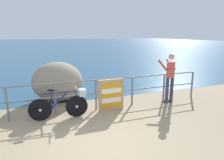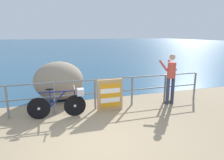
{
  "view_description": "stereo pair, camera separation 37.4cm",
  "coord_description": "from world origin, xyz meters",
  "px_view_note": "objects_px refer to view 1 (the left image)",
  "views": [
    {
      "loc": [
        -1.06,
        -3.93,
        2.46
      ],
      "look_at": [
        1.36,
        2.56,
        0.86
      ],
      "focal_mm": 32.2,
      "sensor_mm": 36.0,
      "label": 1
    },
    {
      "loc": [
        -0.7,
        -4.05,
        2.46
      ],
      "look_at": [
        1.36,
        2.56,
        0.86
      ],
      "focal_mm": 32.2,
      "sensor_mm": 36.0,
      "label": 2
    }
  ],
  "objects_px": {
    "bicycle": "(64,103)",
    "breakwater_boulder_main": "(57,81)",
    "folded_deckchair_stack": "(111,95)",
    "person_at_railing": "(170,76)"
  },
  "relations": [
    {
      "from": "folded_deckchair_stack",
      "to": "breakwater_boulder_main",
      "type": "xyz_separation_m",
      "value": [
        -1.52,
        1.66,
        0.21
      ]
    },
    {
      "from": "person_at_railing",
      "to": "breakwater_boulder_main",
      "type": "relative_size",
      "value": 0.97
    },
    {
      "from": "person_at_railing",
      "to": "bicycle",
      "type": "bearing_deg",
      "value": 90.2
    },
    {
      "from": "bicycle",
      "to": "folded_deckchair_stack",
      "type": "distance_m",
      "value": 1.53
    },
    {
      "from": "person_at_railing",
      "to": "breakwater_boulder_main",
      "type": "distance_m",
      "value": 4.1
    },
    {
      "from": "bicycle",
      "to": "breakwater_boulder_main",
      "type": "height_order",
      "value": "breakwater_boulder_main"
    },
    {
      "from": "breakwater_boulder_main",
      "to": "bicycle",
      "type": "bearing_deg",
      "value": -90.17
    },
    {
      "from": "person_at_railing",
      "to": "breakwater_boulder_main",
      "type": "height_order",
      "value": "person_at_railing"
    },
    {
      "from": "folded_deckchair_stack",
      "to": "bicycle",
      "type": "bearing_deg",
      "value": -175.98
    },
    {
      "from": "person_at_railing",
      "to": "folded_deckchair_stack",
      "type": "xyz_separation_m",
      "value": [
        -2.21,
        0.02,
        -0.47
      ]
    }
  ]
}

